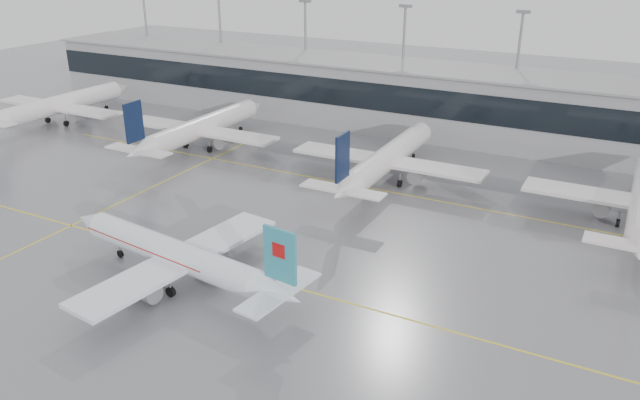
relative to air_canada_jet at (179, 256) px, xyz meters
The scene contains 12 objects.
ground 9.83m from the air_canada_jet, 30.55° to the left, with size 320.00×320.00×0.00m, color slate.
taxi_line_main 9.83m from the air_canada_jet, 30.55° to the left, with size 120.00×0.25×0.01m, color yellow.
taxi_line_north 35.78m from the air_canada_jet, 77.01° to the left, with size 120.00×0.25×0.01m, color yellow.
taxi_line_cross 29.71m from the air_canada_jet, 138.10° to the left, with size 0.25×60.00×0.01m, color yellow.
terminal 67.27m from the air_canada_jet, 83.15° to the left, with size 180.00×15.00×12.00m, color gray.
terminal_glass 59.87m from the air_canada_jet, 82.29° to the left, with size 180.00×0.20×5.00m, color black.
terminal_roof 67.81m from the air_canada_jet, 83.15° to the left, with size 182.00×16.00×0.40m, color gray.
light_masts 73.87m from the air_canada_jet, 83.71° to the left, with size 156.40×1.00×22.60m.
air_canada_jet is the anchor object (origin of this frame).
parked_jet_a 72.93m from the air_canada_jet, 148.21° to the left, with size 29.64×36.96×11.72m.
parked_jet_b 46.95m from the air_canada_jet, 125.09° to the left, with size 29.64×36.96×11.72m.
parked_jet_c 39.25m from the air_canada_jet, 78.22° to the left, with size 29.64×36.96×11.72m.
Camera 1 is at (32.38, -49.43, 34.20)m, focal length 35.00 mm.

